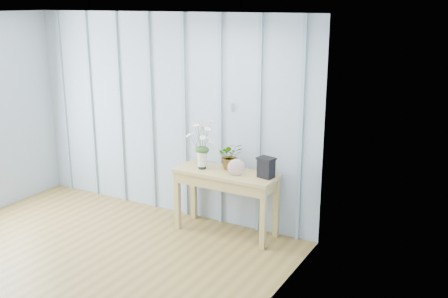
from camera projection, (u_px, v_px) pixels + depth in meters
The scene contains 7 objects.
ground at pixel (35, 290), 4.92m from camera, with size 4.50×4.50×0.00m, color brown.
room_shell at pixel (88, 68), 5.15m from camera, with size 4.00×4.50×2.50m.
sideboard at pixel (226, 181), 5.98m from camera, with size 1.20×0.45×0.75m.
daisy_vase at pixel (202, 138), 5.96m from camera, with size 0.41×0.31×0.58m.
spider_plant at pixel (231, 156), 6.01m from camera, with size 0.28×0.24×0.31m, color #1F3E19.
felt_disc_vessel at pixel (236, 167), 5.79m from camera, with size 0.19×0.05×0.19m, color #99596C.
carved_box at pixel (266, 167), 5.72m from camera, with size 0.21×0.18×0.23m.
Camera 1 is at (3.69, -2.96, 2.62)m, focal length 42.00 mm.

